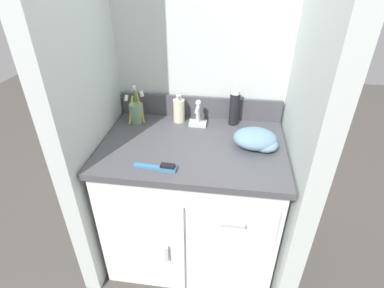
{
  "coord_description": "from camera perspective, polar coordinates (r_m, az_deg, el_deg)",
  "views": [
    {
      "loc": [
        0.16,
        -1.18,
        1.49
      ],
      "look_at": [
        0.0,
        -0.03,
        0.76
      ],
      "focal_mm": 28.0,
      "sensor_mm": 36.0,
      "label": 1
    }
  ],
  "objects": [
    {
      "name": "ground_plane",
      "position": [
        1.91,
        0.13,
        -19.06
      ],
      "size": [
        6.0,
        6.0,
        0.0
      ],
      "primitive_type": "plane",
      "color": "#4C4742"
    },
    {
      "name": "wall_back",
      "position": [
        1.58,
        1.97,
        17.99
      ],
      "size": [
        1.05,
        0.08,
        2.2
      ],
      "primitive_type": "cube",
      "color": "silver",
      "rests_on": "ground_plane"
    },
    {
      "name": "wall_left",
      "position": [
        1.4,
        -20.43,
        14.14
      ],
      "size": [
        0.08,
        0.67,
        2.2
      ],
      "primitive_type": "cube",
      "color": "silver",
      "rests_on": "ground_plane"
    },
    {
      "name": "wall_right",
      "position": [
        1.29,
        22.58,
        12.16
      ],
      "size": [
        0.08,
        0.67,
        2.2
      ],
      "primitive_type": "cube",
      "color": "silver",
      "rests_on": "ground_plane"
    },
    {
      "name": "vanity",
      "position": [
        1.62,
        0.08,
        -10.68
      ],
      "size": [
        0.87,
        0.61,
        0.74
      ],
      "color": "white",
      "rests_on": "ground_plane"
    },
    {
      "name": "backsplash",
      "position": [
        1.63,
        1.55,
        7.06
      ],
      "size": [
        0.87,
        0.02,
        0.12
      ],
      "color": "#4C4C51",
      "rests_on": "vanity"
    },
    {
      "name": "sink_faucet",
      "position": [
        1.55,
        1.12,
        5.15
      ],
      "size": [
        0.09,
        0.09,
        0.14
      ],
      "color": "silver",
      "rests_on": "vanity"
    },
    {
      "name": "toothbrush_cup",
      "position": [
        1.61,
        -10.53,
        5.96
      ],
      "size": [
        0.09,
        0.1,
        0.19
      ],
      "color": "gray",
      "rests_on": "vanity"
    },
    {
      "name": "soap_dispenser",
      "position": [
        1.59,
        -2.5,
        6.47
      ],
      "size": [
        0.06,
        0.06,
        0.16
      ],
      "color": "beige",
      "rests_on": "vanity"
    },
    {
      "name": "shaving_cream_can",
      "position": [
        1.56,
        8.04,
        6.91
      ],
      "size": [
        0.05,
        0.05,
        0.19
      ],
      "color": "black",
      "rests_on": "vanity"
    },
    {
      "name": "hairbrush",
      "position": [
        1.25,
        -5.93,
        -4.44
      ],
      "size": [
        0.19,
        0.04,
        0.03
      ],
      "rotation": [
        0.0,
        0.0,
        -0.06
      ],
      "color": "teal",
      "rests_on": "vanity"
    },
    {
      "name": "hand_towel",
      "position": [
        1.4,
        12.33,
        0.79
      ],
      "size": [
        0.2,
        0.16,
        0.09
      ],
      "color": "#6B8EA8",
      "rests_on": "vanity"
    }
  ]
}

